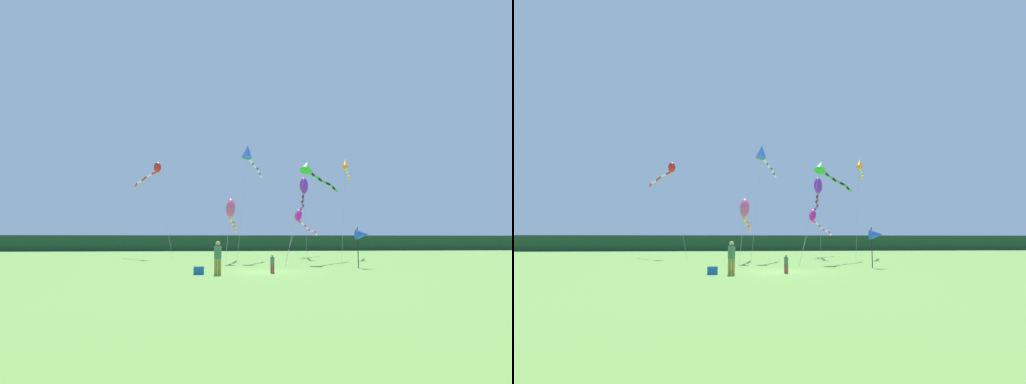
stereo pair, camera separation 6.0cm
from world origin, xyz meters
TOP-DOWN VIEW (x-y plane):
  - ground_plane at (0.00, 0.00)m, footprint 120.00×120.00m
  - distant_treeline at (0.00, 45.00)m, footprint 108.00×2.04m
  - person_adult at (-2.89, -1.82)m, footprint 0.40×0.40m
  - person_child at (0.22, -1.09)m, footprint 0.24×0.24m
  - cooler_box at (-3.92, -1.42)m, footprint 0.56×0.37m
  - banner_flag_pole at (6.97, 2.58)m, footprint 0.90×0.70m
  - kite_rainbow at (-1.78, 8.78)m, footprint 1.26×8.17m
  - kite_blue at (-0.16, 10.96)m, footprint 2.82×6.23m
  - kite_orange at (10.45, 15.88)m, footprint 3.54×7.50m
  - kite_magenta at (6.13, 18.18)m, footprint 5.42×9.02m
  - kite_green at (4.88, 8.55)m, footprint 6.75×8.66m
  - kite_red at (-9.52, 18.36)m, footprint 5.39×8.61m
  - kite_purple at (5.95, 16.05)m, footprint 1.46×9.48m

SIDE VIEW (x-z plane):
  - ground_plane at x=0.00m, z-range 0.00..0.00m
  - cooler_box at x=-3.92m, z-range 0.00..0.43m
  - person_child at x=0.22m, z-range 0.06..1.13m
  - person_adult at x=-2.89m, z-range 0.11..1.93m
  - distant_treeline at x=0.00m, z-range 0.00..2.63m
  - banner_flag_pole at x=6.97m, z-range 0.86..3.60m
  - kite_magenta at x=6.13m, z-range 1.48..6.72m
  - kite_rainbow at x=-1.78m, z-range 1.56..6.95m
  - kite_purple at x=5.95m, z-range 2.87..11.15m
  - kite_green at x=4.88m, z-range 3.46..12.08m
  - kite_red at x=-9.52m, z-range 4.17..14.29m
  - kite_blue at x=-0.16m, z-range 4.33..14.70m
  - kite_orange at x=10.45m, z-range 4.38..14.77m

